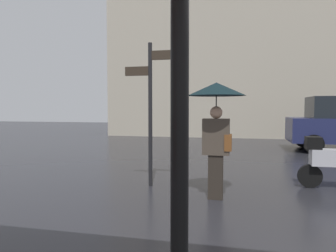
{
  "coord_description": "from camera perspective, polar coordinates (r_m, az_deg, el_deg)",
  "views": [
    {
      "loc": [
        0.05,
        -2.1,
        1.57
      ],
      "look_at": [
        -1.7,
        5.62,
        1.12
      ],
      "focal_mm": 33.79,
      "sensor_mm": 36.0,
      "label": 1
    }
  ],
  "objects": [
    {
      "name": "pedestrian_with_umbrella",
      "position": [
        5.46,
        8.75,
        3.23
      ],
      "size": [
        0.99,
        0.99,
        2.01
      ],
      "rotation": [
        0.0,
        0.0,
        4.79
      ],
      "color": "#2A241E",
      "rests_on": "ground"
    },
    {
      "name": "building_block",
      "position": [
        18.56,
        12.87,
        19.06
      ],
      "size": [
        14.52,
        2.29,
        13.3
      ],
      "primitive_type": "cube",
      "color": "#B2A893",
      "rests_on": "ground"
    },
    {
      "name": "parked_scooter",
      "position": [
        6.95,
        27.8,
        -5.53
      ],
      "size": [
        1.42,
        0.32,
        1.23
      ],
      "rotation": [
        0.0,
        0.0,
        -0.08
      ],
      "color": "black",
      "rests_on": "ground"
    },
    {
      "name": "street_signpost",
      "position": [
        6.32,
        -3.17,
        4.76
      ],
      "size": [
        1.08,
        0.08,
        2.86
      ],
      "color": "black",
      "rests_on": "ground"
    }
  ]
}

